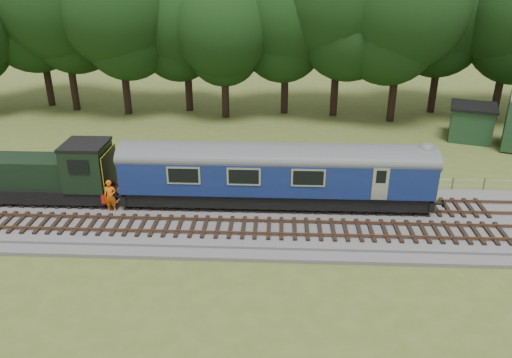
{
  "coord_description": "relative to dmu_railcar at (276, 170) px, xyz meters",
  "views": [
    {
      "loc": [
        4.63,
        -25.47,
        13.94
      ],
      "look_at": [
        3.37,
        1.4,
        2.0
      ],
      "focal_mm": 35.0,
      "sensor_mm": 36.0,
      "label": 1
    }
  ],
  "objects": [
    {
      "name": "track_south",
      "position": [
        -4.56,
        -3.0,
        -2.19
      ],
      "size": [
        67.2,
        2.4,
        0.21
      ],
      "color": "black",
      "rests_on": "ballast"
    },
    {
      "name": "tree_line",
      "position": [
        -4.56,
        20.6,
        -2.61
      ],
      "size": [
        70.0,
        8.0,
        18.0
      ],
      "primitive_type": null,
      "color": "black",
      "rests_on": "ground"
    },
    {
      "name": "worker",
      "position": [
        -9.58,
        -1.33,
        -1.28
      ],
      "size": [
        0.73,
        0.5,
        1.95
      ],
      "primitive_type": "imported",
      "rotation": [
        0.0,
        0.0,
        0.05
      ],
      "color": "#ED5E0C",
      "rests_on": "ballast"
    },
    {
      "name": "ballast",
      "position": [
        -4.56,
        -1.4,
        -2.43
      ],
      "size": [
        70.0,
        7.0,
        0.35
      ],
      "primitive_type": "cube",
      "color": "#4C4C4F",
      "rests_on": "ground"
    },
    {
      "name": "dmu_railcar",
      "position": [
        0.0,
        0.0,
        0.0
      ],
      "size": [
        18.05,
        2.86,
        3.88
      ],
      "color": "black",
      "rests_on": "ground"
    },
    {
      "name": "ground",
      "position": [
        -4.56,
        -1.4,
        -2.61
      ],
      "size": [
        120.0,
        120.0,
        0.0
      ],
      "primitive_type": "plane",
      "color": "#4D5C22",
      "rests_on": "ground"
    },
    {
      "name": "shed",
      "position": [
        16.1,
        13.66,
        -1.12
      ],
      "size": [
        4.5,
        4.5,
        2.92
      ],
      "rotation": [
        0.0,
        0.0,
        -0.31
      ],
      "color": "#1A3921",
      "rests_on": "ground"
    },
    {
      "name": "shunter_loco",
      "position": [
        -13.93,
        0.0,
        -0.63
      ],
      "size": [
        8.91,
        2.6,
        3.38
      ],
      "color": "black",
      "rests_on": "ground"
    },
    {
      "name": "track_north",
      "position": [
        -4.56,
        -0.0,
        -2.19
      ],
      "size": [
        67.2,
        2.4,
        0.21
      ],
      "color": "black",
      "rests_on": "ballast"
    },
    {
      "name": "fence",
      "position": [
        -4.56,
        3.1,
        -2.61
      ],
      "size": [
        64.0,
        0.12,
        1.0
      ],
      "primitive_type": null,
      "color": "#6B6054",
      "rests_on": "ground"
    }
  ]
}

